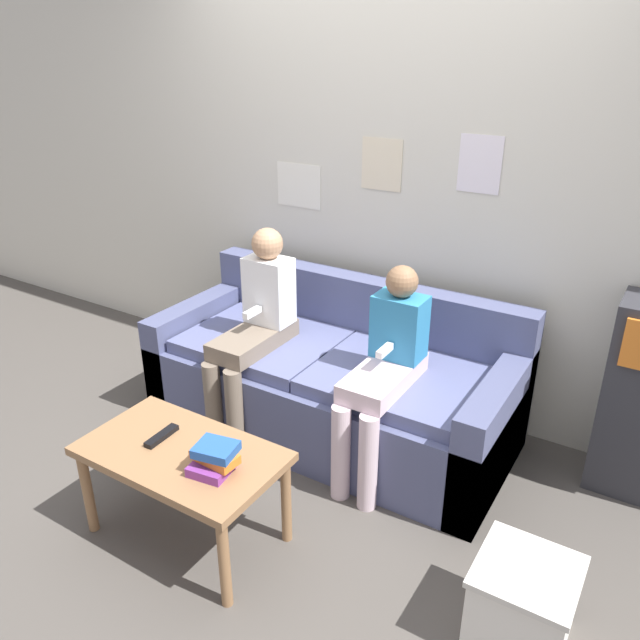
{
  "coord_description": "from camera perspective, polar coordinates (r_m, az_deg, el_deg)",
  "views": [
    {
      "loc": [
        1.48,
        -1.99,
        1.96
      ],
      "look_at": [
        0.0,
        0.4,
        0.7
      ],
      "focal_mm": 35.0,
      "sensor_mm": 36.0,
      "label": 1
    }
  ],
  "objects": [
    {
      "name": "ground_plane",
      "position": [
        3.16,
        -3.94,
        -14.17
      ],
      "size": [
        10.0,
        10.0,
        0.0
      ],
      "primitive_type": "plane",
      "color": "#4C4742"
    },
    {
      "name": "wall_back",
      "position": [
        3.44,
        5.87,
        13.05
      ],
      "size": [
        8.0,
        0.06,
        2.6
      ],
      "color": "beige",
      "rests_on": "ground_plane"
    },
    {
      "name": "couch",
      "position": [
        3.37,
        1.19,
        -5.73
      ],
      "size": [
        1.92,
        0.84,
        0.78
      ],
      "color": "#4C5175",
      "rests_on": "ground_plane"
    },
    {
      "name": "coffee_table",
      "position": [
        2.68,
        -12.5,
        -12.53
      ],
      "size": [
        0.83,
        0.48,
        0.44
      ],
      "color": "#8E6642",
      "rests_on": "ground_plane"
    },
    {
      "name": "person_left",
      "position": [
        3.26,
        -5.98,
        -0.39
      ],
      "size": [
        0.24,
        0.57,
        1.09
      ],
      "color": "#756656",
      "rests_on": "ground_plane"
    },
    {
      "name": "person_right",
      "position": [
        2.91,
        5.9,
        -4.36
      ],
      "size": [
        0.24,
        0.57,
        1.03
      ],
      "color": "silver",
      "rests_on": "ground_plane"
    },
    {
      "name": "tv_remote",
      "position": [
        2.73,
        -14.28,
        -10.24
      ],
      "size": [
        0.05,
        0.17,
        0.02
      ],
      "rotation": [
        0.0,
        0.0,
        0.04
      ],
      "color": "black",
      "rests_on": "coffee_table"
    },
    {
      "name": "book_stack",
      "position": [
        2.49,
        -9.64,
        -12.36
      ],
      "size": [
        0.19,
        0.18,
        0.11
      ],
      "color": "#7A3389",
      "rests_on": "coffee_table"
    },
    {
      "name": "storage_box",
      "position": [
        2.5,
        18.01,
        -23.4
      ],
      "size": [
        0.34,
        0.34,
        0.32
      ],
      "color": "silver",
      "rests_on": "ground_plane"
    }
  ]
}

